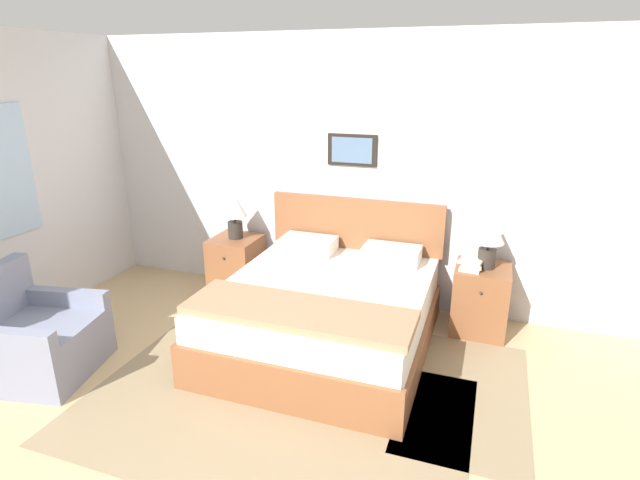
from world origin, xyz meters
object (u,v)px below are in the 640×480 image
table_lamp_near_window (234,210)px  bed (325,312)px  nightstand_near_window (237,265)px  table_lamp_by_door (489,235)px  armchair (34,340)px  nightstand_by_door (480,299)px

table_lamp_near_window → bed: bearing=-30.1°
nightstand_near_window → table_lamp_by_door: bearing=0.0°
armchair → nightstand_by_door: (3.22, 1.84, 0.03)m
nightstand_near_window → table_lamp_by_door: size_ratio=1.30×
table_lamp_by_door → table_lamp_near_window: bearing=180.0°
bed → nightstand_by_door: 1.41m
bed → armchair: bed is taller
armchair → nightstand_by_door: armchair is taller
bed → table_lamp_by_door: table_lamp_by_door is taller
bed → nightstand_by_door: bed is taller
nightstand_near_window → nightstand_by_door: bearing=0.0°
armchair → table_lamp_by_door: size_ratio=1.96×
armchair → table_lamp_by_door: table_lamp_by_door is taller
armchair → nightstand_near_window: size_ratio=1.51×
bed → nightstand_near_window: 1.41m
table_lamp_near_window → table_lamp_by_door: bearing=0.0°
table_lamp_near_window → table_lamp_by_door: same height
nightstand_near_window → table_lamp_near_window: (0.01, 0.00, 0.61)m
armchair → nightstand_by_door: size_ratio=1.51×
table_lamp_near_window → table_lamp_by_door: 2.46m
table_lamp_near_window → table_lamp_by_door: (2.46, 0.00, 0.00)m
bed → table_lamp_by_door: (1.24, 0.71, 0.60)m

